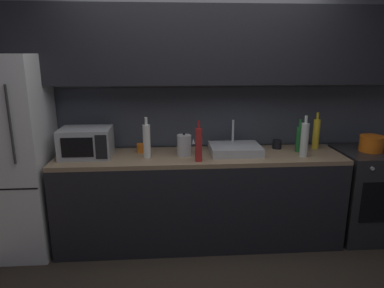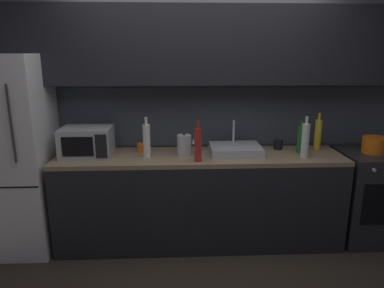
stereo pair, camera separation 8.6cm
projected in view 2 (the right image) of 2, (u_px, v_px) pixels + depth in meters
The scene contains 15 objects.
back_wall at pixel (198, 83), 3.43m from camera, with size 4.44×0.44×2.50m.
counter_run at pixel (200, 199), 3.43m from camera, with size 2.70×0.60×0.90m.
refrigerator at pixel (13, 156), 3.23m from camera, with size 0.68×0.69×1.83m.
oven_range at pixel (368, 196), 3.50m from camera, with size 0.60×0.62×0.90m.
microwave at pixel (87, 142), 3.25m from camera, with size 0.46×0.35×0.27m.
sink_basin at pixel (235, 149), 3.35m from camera, with size 0.48×0.38×0.30m.
kettle at pixel (184, 145), 3.27m from camera, with size 0.17×0.13×0.22m.
wine_bottle_red at pixel (198, 144), 3.08m from camera, with size 0.06×0.06×0.37m.
wine_bottle_clear at pixel (305, 140), 3.20m from camera, with size 0.07×0.07×0.38m.
wine_bottle_yellow at pixel (318, 134), 3.46m from camera, with size 0.07×0.07×0.37m.
wine_bottle_green at pixel (300, 139), 3.36m from camera, with size 0.06×0.06×0.32m.
wine_bottle_white at pixel (147, 140), 3.20m from camera, with size 0.07×0.07×0.38m.
mug_orange at pixel (141, 148), 3.40m from camera, with size 0.07×0.07×0.09m, color orange.
mug_dark at pixel (278, 145), 3.49m from camera, with size 0.09×0.09×0.09m, color black.
cooking_pot at pixel (374, 145), 3.37m from camera, with size 0.23×0.23×0.16m.
Camera 2 is at (-0.22, -2.27, 1.84)m, focal length 32.76 mm.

